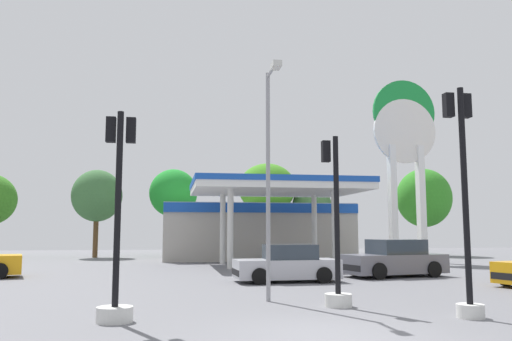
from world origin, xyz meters
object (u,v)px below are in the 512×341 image
(traffic_signal_2, at_px, (465,217))
(corner_streetlamp, at_px, (269,159))
(tree_4, at_px, (312,206))
(station_pole_sign, at_px, (405,146))
(traffic_signal_0, at_px, (117,251))
(traffic_signal_1, at_px, (336,256))
(tree_5, at_px, (424,198))
(tree_2, at_px, (173,193))
(car_4, at_px, (394,260))
(tree_3, at_px, (267,188))
(car_1, at_px, (287,265))
(tree_1, at_px, (97,196))

(traffic_signal_2, bearing_deg, corner_streetlamp, 141.36)
(tree_4, bearing_deg, traffic_signal_2, -98.77)
(station_pole_sign, distance_m, tree_4, 11.05)
(station_pole_sign, bearing_deg, traffic_signal_0, -130.19)
(traffic_signal_1, height_order, tree_4, tree_4)
(tree_5, relative_size, corner_streetlamp, 1.05)
(tree_2, bearing_deg, corner_streetlamp, -84.59)
(station_pole_sign, xyz_separation_m, car_4, (-5.04, -9.09, -6.52))
(tree_2, relative_size, corner_streetlamp, 1.03)
(traffic_signal_2, distance_m, tree_3, 29.42)
(tree_5, bearing_deg, tree_2, 173.08)
(tree_3, distance_m, corner_streetlamp, 26.57)
(station_pole_sign, height_order, traffic_signal_2, station_pole_sign)
(traffic_signal_2, xyz_separation_m, tree_4, (4.51, 29.20, 1.68))
(car_1, xyz_separation_m, traffic_signal_2, (2.23, -8.63, 1.60))
(corner_streetlamp, bearing_deg, tree_4, 72.02)
(corner_streetlamp, bearing_deg, car_1, 72.57)
(tree_2, distance_m, tree_5, 19.75)
(traffic_signal_2, xyz_separation_m, tree_5, (13.15, 27.30, 2.27))
(tree_1, xyz_separation_m, corner_streetlamp, (8.05, -25.24, -0.54))
(tree_3, xyz_separation_m, corner_streetlamp, (-4.82, -26.09, -1.36))
(traffic_signal_0, bearing_deg, tree_2, 87.37)
(car_1, relative_size, traffic_signal_0, 0.88)
(car_1, xyz_separation_m, corner_streetlamp, (-1.72, -5.47, 3.29))
(tree_1, xyz_separation_m, tree_5, (25.15, -1.09, 0.04))
(car_4, bearing_deg, traffic_signal_0, -138.40)
(station_pole_sign, relative_size, tree_2, 1.71)
(tree_4, relative_size, corner_streetlamp, 0.84)
(tree_3, bearing_deg, corner_streetlamp, -100.47)
(traffic_signal_2, distance_m, tree_5, 30.38)
(car_1, distance_m, tree_4, 21.90)
(traffic_signal_0, xyz_separation_m, corner_streetlamp, (3.84, 2.43, 2.42))
(traffic_signal_1, relative_size, tree_1, 0.69)
(car_4, distance_m, tree_2, 22.03)
(station_pole_sign, height_order, tree_1, station_pole_sign)
(tree_1, bearing_deg, tree_3, 3.80)
(car_1, relative_size, traffic_signal_2, 0.76)
(traffic_signal_1, bearing_deg, corner_streetlamp, 146.35)
(car_4, relative_size, tree_4, 0.85)
(tree_2, bearing_deg, tree_1, -166.95)
(station_pole_sign, relative_size, corner_streetlamp, 1.77)
(traffic_signal_0, relative_size, tree_3, 0.63)
(station_pole_sign, relative_size, car_1, 2.85)
(traffic_signal_1, height_order, corner_streetlamp, corner_streetlamp)
(tree_5, bearing_deg, car_1, -129.46)
(tree_3, bearing_deg, station_pole_sign, -55.43)
(tree_4, bearing_deg, corner_streetlamp, -107.98)
(tree_5, distance_m, corner_streetlamp, 29.59)
(car_4, bearing_deg, traffic_signal_2, -105.32)
(tree_4, height_order, tree_5, tree_5)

